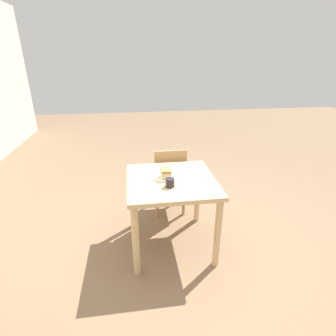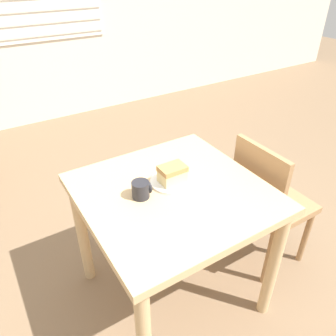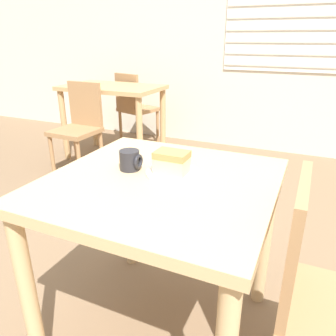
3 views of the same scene
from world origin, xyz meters
The scene contains 9 objects.
wall_back centered at (0.01, 3.03, 1.40)m, with size 10.00×0.10×2.80m.
dining_table_near centered at (0.06, 0.23, 0.61)m, with size 0.82×0.82×0.73m.
dining_table_far centered at (-1.37, 2.08, 0.63)m, with size 1.00×0.61×0.76m.
chair_near_window centered at (0.66, 0.16, 0.46)m, with size 0.38×0.38×0.84m.
chair_far_corner centered at (-1.42, 1.59, 0.46)m, with size 0.39×0.39×0.84m.
chair_far_opposite centered at (-1.40, 2.57, 0.46)m, with size 0.47×0.47×0.84m.
plate centered at (0.09, 0.28, 0.74)m, with size 0.21×0.21×0.01m.
cake_slice centered at (0.09, 0.28, 0.79)m, with size 0.12×0.09×0.08m.
coffee_mug centered at (-0.08, 0.26, 0.77)m, with size 0.09×0.08×0.08m.
Camera 3 is at (0.54, -0.77, 1.22)m, focal length 35.00 mm.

